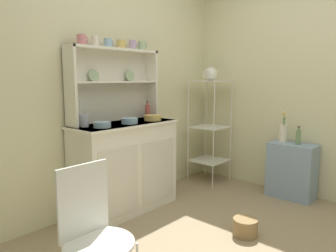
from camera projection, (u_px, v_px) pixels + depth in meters
wall_back at (107, 83)px, 3.16m from camera, size 3.84×0.05×2.50m
wall_right at (331, 83)px, 3.28m from camera, size 0.05×3.84×2.50m
hutch_cabinet at (125, 166)px, 3.11m from camera, size 1.07×0.45×0.87m
hutch_shelf_unit at (113, 80)px, 3.09m from camera, size 1.00×0.18×0.71m
bakers_rack at (210, 122)px, 3.96m from camera, size 0.41×0.40×1.27m
side_shelf_blue at (292, 171)px, 3.47m from camera, size 0.28×0.48×0.60m
wire_chair at (93, 228)px, 1.67m from camera, size 0.36×0.36×0.85m
floor_basket at (245, 227)px, 2.65m from camera, size 0.20×0.20×0.14m
cup_rose_0 at (82, 40)px, 2.75m from camera, size 0.09×0.08×0.09m
cup_cream_1 at (95, 41)px, 2.86m from camera, size 0.08×0.07×0.09m
cup_sky_2 at (108, 43)px, 2.96m from camera, size 0.09×0.07×0.08m
cup_gold_3 at (121, 44)px, 3.08m from camera, size 0.09×0.08×0.08m
cup_lilac_4 at (133, 45)px, 3.18m from camera, size 0.08×0.07×0.09m
cup_sage_5 at (142, 46)px, 3.28m from camera, size 0.09×0.08×0.09m
bowl_mixing_large at (102, 125)px, 2.77m from camera, size 0.15×0.15×0.05m
bowl_floral_medium at (129, 121)px, 2.99m from camera, size 0.15×0.15×0.05m
bowl_cream_small at (153, 118)px, 3.22m from camera, size 0.17×0.17×0.06m
jam_bottle at (148, 111)px, 3.38m from camera, size 0.05×0.05×0.18m
utensil_jar at (84, 120)px, 2.80m from camera, size 0.08×0.08×0.24m
porcelain_teapot at (211, 74)px, 3.87m from camera, size 0.25×0.16×0.18m
flower_vase at (283, 132)px, 3.49m from camera, size 0.09×0.09×0.35m
oil_bottle at (298, 137)px, 3.39m from camera, size 0.05×0.05×0.20m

